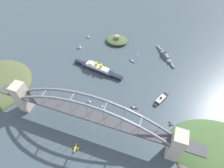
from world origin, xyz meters
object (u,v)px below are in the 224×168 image
(harbor_ferry_steamer, at_px, (161,99))
(small_boat_7, at_px, (172,122))
(harbor_arch_bridge, at_px, (91,117))
(small_boat_0, at_px, (132,61))
(small_boat_6, at_px, (80,46))
(small_boat_3, at_px, (102,106))
(small_boat_5, at_px, (134,108))
(fort_island_mid_harbor, at_px, (117,40))
(naval_cruiser, at_px, (165,56))
(small_boat_4, at_px, (89,101))
(ocean_liner, at_px, (98,69))
(channel_marker_buoy, at_px, (72,104))
(small_boat_2, at_px, (138,54))
(small_boat_1, at_px, (88,36))
(seaplane_taxiing_near_bridge, at_px, (76,148))

(harbor_ferry_steamer, xyz_separation_m, small_boat_7, (21.82, -37.19, 2.07))
(harbor_arch_bridge, relative_size, small_boat_7, 30.96)
(small_boat_0, bearing_deg, small_boat_6, 177.81)
(small_boat_3, relative_size, small_boat_5, 0.58)
(fort_island_mid_harbor, bearing_deg, small_boat_7, -49.90)
(naval_cruiser, distance_m, small_boat_6, 172.40)
(small_boat_4, bearing_deg, ocean_liner, 100.82)
(harbor_ferry_steamer, bearing_deg, small_boat_3, -152.28)
(harbor_arch_bridge, xyz_separation_m, ocean_liner, (-37.20, 108.85, -23.17))
(small_boat_6, bearing_deg, small_boat_0, -2.19)
(ocean_liner, relative_size, small_boat_6, 9.27)
(small_boat_5, distance_m, small_boat_7, 58.19)
(small_boat_6, relative_size, small_boat_7, 1.17)
(harbor_ferry_steamer, height_order, small_boat_4, small_boat_4)
(small_boat_7, xyz_separation_m, channel_marker_buoy, (-149.68, -17.53, -3.08))
(small_boat_2, bearing_deg, ocean_liner, -130.69)
(small_boat_2, height_order, channel_marker_buoy, small_boat_2)
(small_boat_1, height_order, small_boat_3, small_boat_1)
(small_boat_2, distance_m, small_boat_3, 139.75)
(seaplane_taxiing_near_bridge, bearing_deg, small_boat_7, 34.68)
(harbor_ferry_steamer, bearing_deg, small_boat_6, 156.42)
(ocean_liner, distance_m, naval_cruiser, 135.59)
(harbor_arch_bridge, xyz_separation_m, small_boat_3, (-1.50, 37.01, -25.49))
(harbor_arch_bridge, relative_size, small_boat_6, 26.39)
(channel_marker_buoy, bearing_deg, small_boat_1, 105.94)
(harbor_arch_bridge, relative_size, small_boat_5, 24.18)
(channel_marker_buoy, bearing_deg, small_boat_3, 14.05)
(naval_cruiser, height_order, harbor_ferry_steamer, naval_cruiser)
(fort_island_mid_harbor, height_order, small_boat_6, fort_island_mid_harbor)
(harbor_ferry_steamer, xyz_separation_m, small_boat_3, (-82.59, -43.40, 1.00))
(small_boat_7, bearing_deg, seaplane_taxiing_near_bridge, -145.32)
(naval_cruiser, xyz_separation_m, channel_marker_buoy, (-118.61, -163.71, -1.84))
(small_boat_4, bearing_deg, small_boat_0, 71.29)
(small_boat_0, height_order, small_boat_1, small_boat_1)
(ocean_liner, bearing_deg, small_boat_4, -79.18)
(seaplane_taxiing_near_bridge, bearing_deg, small_boat_2, 82.27)
(small_boat_3, relative_size, small_boat_7, 0.75)
(small_boat_0, xyz_separation_m, small_boat_2, (5.02, 20.98, 2.77))
(small_boat_2, height_order, small_boat_4, small_boat_2)
(naval_cruiser, distance_m, small_boat_5, 140.17)
(harbor_arch_bridge, height_order, small_boat_7, harbor_arch_bridge)
(small_boat_4, distance_m, small_boat_7, 126.95)
(ocean_liner, xyz_separation_m, seaplane_taxiing_near_bridge, (28.62, -142.78, -3.53))
(naval_cruiser, relative_size, small_boat_5, 5.11)
(small_boat_6, bearing_deg, ocean_liner, -39.32)
(seaplane_taxiing_near_bridge, xyz_separation_m, small_boat_6, (-89.17, 192.39, 2.86))
(harbor_ferry_steamer, height_order, small_boat_6, small_boat_6)
(harbor_ferry_steamer, bearing_deg, small_boat_4, -158.84)
(fort_island_mid_harbor, distance_m, channel_marker_buoy, 179.52)
(small_boat_1, height_order, small_boat_4, small_boat_1)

